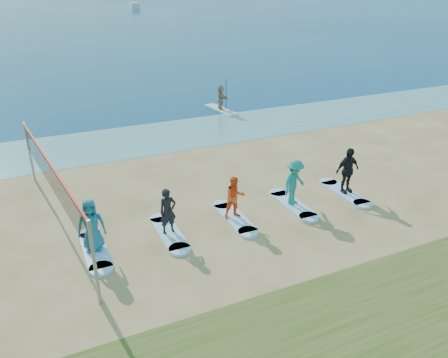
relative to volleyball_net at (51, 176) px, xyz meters
name	(u,v)px	position (x,y,z in m)	size (l,w,h in m)	color
ground	(284,223)	(7.10, -2.92, -1.90)	(600.00, 600.00, 0.00)	tan
shallow_water	(182,134)	(7.10, 7.58, -1.90)	(600.00, 600.00, 0.00)	teal
ocean	(33,4)	(7.10, 157.08, -1.90)	(600.00, 600.00, 0.00)	navy
volleyball_net	(51,176)	(0.00, 0.00, 0.00)	(1.20, 9.02, 2.50)	gray
paddleboard	(221,110)	(10.89, 10.84, -1.84)	(0.70, 3.00, 0.12)	silver
paddleboarder	(221,97)	(10.89, 10.84, -1.02)	(1.42, 0.45, 1.53)	tan
boat_offshore_b	(135,9)	(31.34, 115.24, -1.90)	(2.16, 5.20, 1.64)	silver
surfboard_0	(95,250)	(0.84, -1.97, -1.86)	(0.70, 2.20, 0.09)	#A4DBFF
student_0	(91,225)	(0.84, -1.97, -0.96)	(0.83, 0.54, 1.70)	#1C6B88
surfboard_1	(169,233)	(3.24, -1.97, -1.86)	(0.70, 2.20, 0.09)	#A4DBFF
student_1	(168,211)	(3.24, -1.97, -1.04)	(0.57, 0.37, 1.55)	black
surfboard_2	(235,218)	(5.65, -1.97, -1.86)	(0.70, 2.20, 0.09)	#A4DBFF
student_2	(235,197)	(5.65, -1.97, -1.05)	(0.74, 0.58, 1.53)	#F7511A
surfboard_3	(293,205)	(8.06, -1.97, -1.86)	(0.70, 2.20, 0.09)	#A4DBFF
student_3	(294,182)	(8.06, -1.97, -0.95)	(1.12, 0.65, 1.74)	#1A8179
surfboard_4	(345,193)	(10.46, -1.97, -1.86)	(0.70, 2.20, 0.09)	#A4DBFF
student_4	(347,170)	(10.46, -1.97, -0.91)	(1.06, 0.44, 1.81)	black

